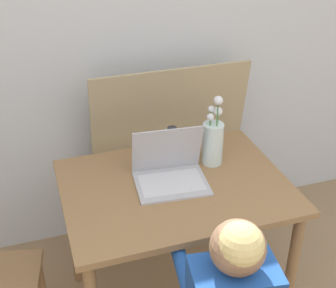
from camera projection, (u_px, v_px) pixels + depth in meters
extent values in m
cube|color=silver|center=(133.00, 28.00, 2.43)|extent=(6.40, 0.05, 2.50)
cube|color=olive|center=(175.00, 187.00, 2.08)|extent=(1.00, 0.74, 0.03)
cylinder|color=olive|center=(290.00, 276.00, 2.12)|extent=(0.05, 0.05, 0.72)
cylinder|color=olive|center=(73.00, 228.00, 2.41)|extent=(0.05, 0.05, 0.72)
cylinder|color=olive|center=(231.00, 196.00, 2.65)|extent=(0.05, 0.05, 0.72)
sphere|color=#936B4C|center=(238.00, 248.00, 1.42)|extent=(0.18, 0.18, 0.18)
sphere|color=#D8BC72|center=(240.00, 245.00, 1.40)|extent=(0.15, 0.15, 0.15)
cylinder|color=#1E4C9E|center=(246.00, 261.00, 1.76)|extent=(0.09, 0.25, 0.06)
cylinder|color=#1E4C9E|center=(183.00, 270.00, 1.72)|extent=(0.09, 0.25, 0.06)
cube|color=#B2B2B7|center=(171.00, 184.00, 2.07)|extent=(0.34, 0.27, 0.01)
cube|color=silver|center=(171.00, 182.00, 2.07)|extent=(0.29, 0.20, 0.00)
cube|color=#B2B2B7|center=(167.00, 150.00, 2.08)|extent=(0.32, 0.10, 0.24)
cube|color=#19284C|center=(167.00, 149.00, 2.08)|extent=(0.29, 0.09, 0.21)
cylinder|color=silver|center=(213.00, 144.00, 2.18)|extent=(0.10, 0.10, 0.20)
cylinder|color=#3D7A38|center=(217.00, 133.00, 2.16)|extent=(0.01, 0.01, 0.22)
sphere|color=white|center=(218.00, 111.00, 2.11)|extent=(0.04, 0.04, 0.04)
cylinder|color=#3D7A38|center=(210.00, 132.00, 2.17)|extent=(0.01, 0.01, 0.23)
sphere|color=white|center=(211.00, 109.00, 2.11)|extent=(0.03, 0.03, 0.03)
cylinder|color=#3D7A38|center=(209.00, 137.00, 2.15)|extent=(0.01, 0.01, 0.21)
sphere|color=white|center=(210.00, 117.00, 2.09)|extent=(0.03, 0.03, 0.03)
cylinder|color=#3D7A38|center=(217.00, 130.00, 2.12)|extent=(0.01, 0.01, 0.29)
sphere|color=white|center=(218.00, 100.00, 2.05)|extent=(0.04, 0.04, 0.04)
cylinder|color=silver|center=(172.00, 148.00, 2.17)|extent=(0.07, 0.07, 0.18)
cylinder|color=#262628|center=(172.00, 130.00, 2.12)|extent=(0.04, 0.04, 0.02)
cube|color=tan|center=(169.00, 153.00, 2.72)|extent=(0.88, 0.17, 1.08)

